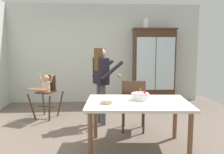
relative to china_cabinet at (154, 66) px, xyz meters
The scene contains 10 objects.
ground_plane 2.91m from the china_cabinet, 119.53° to the right, with size 6.24×6.24×0.00m, color #66564C.
wall_back 1.40m from the china_cabinet, 168.87° to the left, with size 5.32×0.06×2.70m, color silver.
china_cabinet is the anchor object (origin of this frame).
ceramic_vase 1.15m from the china_cabinet, behind, with size 0.13×0.13×0.27m.
high_chair_with_toddler 2.96m from the china_cabinet, 155.74° to the right, with size 0.75×0.82×0.95m.
adult_person 2.27m from the china_cabinet, 130.73° to the right, with size 0.64×0.63×1.53m.
dining_table 3.11m from the china_cabinet, 108.27° to the right, with size 1.62×1.15×0.74m.
birthday_cake 2.97m from the china_cabinet, 107.89° to the right, with size 0.28×0.28×0.19m.
serving_bowl 3.36m from the china_cabinet, 115.49° to the right, with size 0.18×0.18×0.06m, color #C6AD93.
dining_chair_far_side 2.44m from the china_cabinet, 112.46° to the right, with size 0.50×0.50×0.96m.
Camera 1 is at (-0.28, -4.08, 1.59)m, focal length 38.58 mm.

